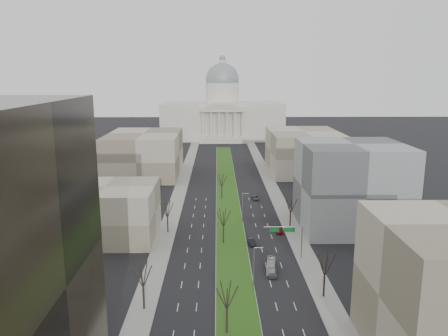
{
  "coord_description": "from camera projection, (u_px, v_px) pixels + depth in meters",
  "views": [
    {
      "loc": [
        -3.51,
        -25.87,
        42.68
      ],
      "look_at": [
        -1.36,
        112.41,
        12.88
      ],
      "focal_mm": 35.0,
      "sensor_mm": 36.0,
      "label": 1
    }
  ],
  "objects": [
    {
      "name": "streetlamp_median_c",
      "position": [
        243.0,
        208.0,
        126.23
      ],
      "size": [
        1.9,
        0.2,
        9.16
      ],
      "color": "gray",
      "rests_on": "ground"
    },
    {
      "name": "ground",
      "position": [
        228.0,
        200.0,
        151.63
      ],
      "size": [
        600.0,
        600.0,
        0.0
      ],
      "primitive_type": "plane",
      "color": "black",
      "rests_on": "ground"
    },
    {
      "name": "car_grey_near",
      "position": [
        273.0,
        272.0,
        94.49
      ],
      "size": [
        2.51,
        5.01,
        1.64
      ],
      "primitive_type": "imported",
      "rotation": [
        0.0,
        0.0,
        -0.12
      ],
      "color": "#4F5357",
      "rests_on": "ground"
    },
    {
      "name": "building_beige_left",
      "position": [
        106.0,
        212.0,
        115.44
      ],
      "size": [
        26.0,
        22.0,
        14.0
      ],
      "primitive_type": "cube",
      "color": "gray",
      "rests_on": "ground"
    },
    {
      "name": "car_black",
      "position": [
        252.0,
        242.0,
        111.5
      ],
      "size": [
        1.96,
        4.5,
        1.44
      ],
      "primitive_type": "imported",
      "rotation": [
        0.0,
        0.0,
        0.1
      ],
      "color": "black",
      "rests_on": "ground"
    },
    {
      "name": "capitol",
      "position": [
        222.0,
        114.0,
        294.4
      ],
      "size": [
        80.0,
        46.0,
        55.0
      ],
      "color": "beige",
      "rests_on": "ground"
    },
    {
      "name": "sidewalk_left",
      "position": [
        170.0,
        224.0,
        126.91
      ],
      "size": [
        5.0,
        330.0,
        0.15
      ],
      "primitive_type": "cube",
      "color": "gray",
      "rests_on": "ground"
    },
    {
      "name": "median",
      "position": [
        228.0,
        200.0,
        150.62
      ],
      "size": [
        8.0,
        222.03,
        0.2
      ],
      "color": "#999993",
      "rests_on": "ground"
    },
    {
      "name": "streetlamp_median_b",
      "position": [
        254.0,
        268.0,
        87.14
      ],
      "size": [
        1.9,
        0.2,
        9.16
      ],
      "color": "gray",
      "rests_on": "ground"
    },
    {
      "name": "tree_left_far",
      "position": [
        167.0,
        209.0,
        118.65
      ],
      "size": [
        5.28,
        5.28,
        9.5
      ],
      "color": "black",
      "rests_on": "ground"
    },
    {
      "name": "box_van",
      "position": [
        271.0,
        265.0,
        96.95
      ],
      "size": [
        2.92,
        7.79,
        2.12
      ],
      "primitive_type": "imported",
      "rotation": [
        0.0,
        0.0,
        -0.15
      ],
      "color": "silver",
      "rests_on": "ground"
    },
    {
      "name": "building_far_left",
      "position": [
        144.0,
        154.0,
        188.3
      ],
      "size": [
        30.0,
        40.0,
        18.0
      ],
      "primitive_type": "cube",
      "color": "gray",
      "rests_on": "ground"
    },
    {
      "name": "tree_median_b",
      "position": [
        223.0,
        217.0,
        111.02
      ],
      "size": [
        5.4,
        5.4,
        9.72
      ],
      "color": "black",
      "rests_on": "ground"
    },
    {
      "name": "tree_median_a",
      "position": [
        227.0,
        295.0,
        71.93
      ],
      "size": [
        5.4,
        5.4,
        9.72
      ],
      "color": "black",
      "rests_on": "ground"
    },
    {
      "name": "car_red",
      "position": [
        279.0,
        230.0,
        119.94
      ],
      "size": [
        1.94,
        4.48,
        1.28
      ],
      "primitive_type": "imported",
      "rotation": [
        0.0,
        0.0,
        0.03
      ],
      "color": "maroon",
      "rests_on": "ground"
    },
    {
      "name": "building_far_right",
      "position": [
        304.0,
        151.0,
        194.25
      ],
      "size": [
        30.0,
        40.0,
        18.0
      ],
      "primitive_type": "cube",
      "color": "gray",
      "rests_on": "ground"
    },
    {
      "name": "building_grey_right",
      "position": [
        351.0,
        186.0,
        122.25
      ],
      "size": [
        28.0,
        26.0,
        24.0
      ],
      "primitive_type": "cube",
      "color": "#5A5C5F",
      "rests_on": "ground"
    },
    {
      "name": "tree_right_mid",
      "position": [
        325.0,
        263.0,
        83.91
      ],
      "size": [
        5.52,
        5.52,
        9.94
      ],
      "color": "black",
      "rests_on": "ground"
    },
    {
      "name": "sidewalk_right",
      "position": [
        289.0,
        223.0,
        127.44
      ],
      "size": [
        5.0,
        330.0,
        0.15
      ],
      "primitive_type": "cube",
      "color": "gray",
      "rests_on": "ground"
    },
    {
      "name": "tree_median_c",
      "position": [
        222.0,
        180.0,
        150.12
      ],
      "size": [
        5.4,
        5.4,
        9.72
      ],
      "color": "black",
      "rests_on": "ground"
    },
    {
      "name": "tree_left_mid",
      "position": [
        143.0,
        274.0,
        79.51
      ],
      "size": [
        5.4,
        5.4,
        9.72
      ],
      "color": "black",
      "rests_on": "ground"
    },
    {
      "name": "tree_right_far",
      "position": [
        291.0,
        205.0,
        123.14
      ],
      "size": [
        5.04,
        5.04,
        9.07
      ],
      "color": "black",
      "rests_on": "ground"
    },
    {
      "name": "car_grey_far",
      "position": [
        256.0,
        198.0,
        151.63
      ],
      "size": [
        2.42,
        4.66,
        1.25
      ],
      "primitive_type": "imported",
      "rotation": [
        0.0,
        0.0,
        0.08
      ],
      "color": "#434449",
      "rests_on": "ground"
    },
    {
      "name": "mast_arm_signs",
      "position": [
        290.0,
        234.0,
        101.7
      ],
      "size": [
        9.12,
        0.24,
        8.09
      ],
      "color": "gray",
      "rests_on": "ground"
    }
  ]
}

